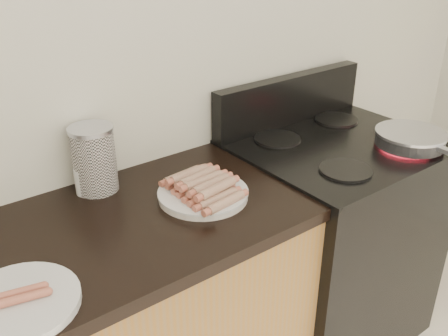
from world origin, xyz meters
TOP-DOWN VIEW (x-y plane):
  - wall_back at (0.00, 2.00)m, footprint 4.00×0.04m
  - stove at (0.78, 1.68)m, footprint 0.76×0.65m
  - stove_panel at (0.78, 1.96)m, footprint 0.76×0.06m
  - burner_near_left at (0.61, 1.51)m, footprint 0.18×0.18m
  - burner_near_right at (0.95, 1.51)m, footprint 0.18×0.18m
  - burner_far_left at (0.61, 1.84)m, footprint 0.18×0.18m
  - burner_far_right at (0.95, 1.84)m, footprint 0.18×0.18m
  - frying_pan at (0.96, 1.49)m, footprint 0.26×0.46m
  - main_plate at (0.13, 1.67)m, footprint 0.33×0.33m
  - side_plate at (-0.48, 1.52)m, footprint 0.34×0.34m
  - hotdog_pile at (0.13, 1.67)m, footprint 0.14×0.26m
  - plain_sausages at (-0.48, 1.52)m, footprint 0.13×0.07m
  - canister at (-0.11, 1.92)m, footprint 0.14×0.14m
  - mug at (-0.14, 1.92)m, footprint 0.08×0.08m

SIDE VIEW (x-z plane):
  - stove at x=0.78m, z-range 0.00..0.91m
  - main_plate at x=0.13m, z-range 0.90..0.92m
  - side_plate at x=-0.48m, z-range 0.90..0.92m
  - burner_near_left at x=0.61m, z-range 0.91..0.92m
  - burner_near_right at x=0.95m, z-range 0.91..0.92m
  - burner_far_left at x=0.61m, z-range 0.91..0.92m
  - burner_far_right at x=0.95m, z-range 0.91..0.92m
  - plain_sausages at x=-0.48m, z-range 0.92..0.94m
  - hotdog_pile at x=0.13m, z-range 0.92..0.97m
  - mug at x=-0.14m, z-range 0.90..0.99m
  - frying_pan at x=0.96m, z-range 0.92..0.98m
  - canister at x=-0.11m, z-range 0.90..1.12m
  - stove_panel at x=0.78m, z-range 0.91..1.11m
  - wall_back at x=0.00m, z-range 0.00..2.60m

